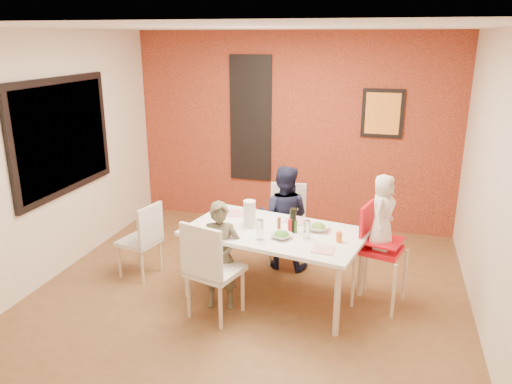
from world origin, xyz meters
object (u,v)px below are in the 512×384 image
(chair_near, at_px, (210,266))
(high_chair, at_px, (377,245))
(toddler, at_px, (383,212))
(child_near, at_px, (221,256))
(paper_towel_roll, at_px, (249,214))
(child_far, at_px, (284,217))
(chair_left, at_px, (144,237))
(dining_table, at_px, (275,236))
(chair_far, at_px, (287,218))
(wine_bottle, at_px, (293,220))

(chair_near, height_order, high_chair, high_chair)
(high_chair, relative_size, toddler, 1.39)
(chair_near, distance_m, high_chair, 1.68)
(toddler, bearing_deg, child_near, 122.97)
(chair_near, bearing_deg, high_chair, -137.76)
(chair_near, xyz_separation_m, high_chair, (1.51, 0.73, 0.07))
(chair_near, relative_size, paper_towel_roll, 3.53)
(child_far, relative_size, paper_towel_roll, 4.38)
(toddler, bearing_deg, chair_left, 107.09)
(high_chair, bearing_deg, chair_left, 107.01)
(chair_left, bearing_deg, dining_table, 100.05)
(chair_near, height_order, paper_towel_roll, paper_towel_roll)
(child_near, distance_m, toddler, 1.64)
(chair_far, bearing_deg, child_near, -112.93)
(chair_far, bearing_deg, paper_towel_roll, -108.52)
(chair_left, relative_size, toddler, 1.14)
(paper_towel_roll, bearing_deg, toddler, 4.31)
(child_near, xyz_separation_m, child_far, (0.40, 1.06, 0.06))
(chair_far, bearing_deg, toddler, -42.86)
(high_chair, height_order, child_far, child_far)
(toddler, relative_size, wine_bottle, 3.01)
(child_far, xyz_separation_m, wine_bottle, (0.24, -0.71, 0.25))
(chair_far, distance_m, wine_bottle, 1.05)
(dining_table, bearing_deg, high_chair, 7.91)
(child_near, bearing_deg, wine_bottle, 16.74)
(chair_left, xyz_separation_m, wine_bottle, (1.70, -0.05, 0.38))
(child_near, bearing_deg, paper_towel_roll, 51.43)
(chair_left, relative_size, child_far, 0.70)
(high_chair, xyz_separation_m, child_near, (-1.48, -0.49, -0.08))
(chair_near, distance_m, chair_left, 1.21)
(dining_table, relative_size, toddler, 2.57)
(chair_left, bearing_deg, chair_far, 134.26)
(chair_far, distance_m, chair_left, 1.70)
(dining_table, bearing_deg, child_near, -143.31)
(dining_table, height_order, chair_far, chair_far)
(toddler, bearing_deg, paper_towel_roll, 109.82)
(dining_table, bearing_deg, chair_near, -129.61)
(chair_far, height_order, high_chair, high_chair)
(toddler, bearing_deg, dining_table, 112.52)
(child_near, bearing_deg, chair_far, 61.48)
(chair_near, distance_m, child_far, 1.38)
(chair_left, bearing_deg, child_near, 81.16)
(chair_near, distance_m, paper_towel_roll, 0.73)
(child_far, bearing_deg, chair_far, -85.09)
(dining_table, relative_size, chair_left, 2.25)
(chair_near, bearing_deg, chair_left, -16.10)
(chair_near, relative_size, toddler, 1.32)
(chair_far, bearing_deg, child_far, -93.99)
(toddler, distance_m, wine_bottle, 0.88)
(wine_bottle, distance_m, paper_towel_roll, 0.46)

